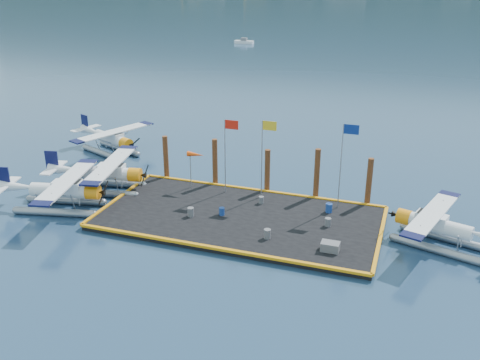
# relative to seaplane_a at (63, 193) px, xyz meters

# --- Properties ---
(ground) EXTENTS (4000.00, 4000.00, 0.00)m
(ground) POSITION_rel_seaplane_a_xyz_m (13.14, 2.53, -1.43)
(ground) COLOR #1A314E
(ground) RESTS_ON ground
(dock) EXTENTS (20.00, 10.00, 0.40)m
(dock) POSITION_rel_seaplane_a_xyz_m (13.14, 2.53, -1.23)
(dock) COLOR black
(dock) RESTS_ON ground
(dock_bumpers) EXTENTS (20.25, 10.25, 0.18)m
(dock_bumpers) POSITION_rel_seaplane_a_xyz_m (13.14, 2.53, -0.94)
(dock_bumpers) COLOR orange
(dock_bumpers) RESTS_ON dock
(seaplane_a) EXTENTS (8.55, 9.29, 3.29)m
(seaplane_a) POSITION_rel_seaplane_a_xyz_m (0.00, 0.00, 0.00)
(seaplane_a) COLOR gray
(seaplane_a) RESTS_ON ground
(seaplane_b) EXTENTS (8.55, 9.32, 3.30)m
(seaplane_b) POSITION_rel_seaplane_a_xyz_m (1.19, 4.19, 0.00)
(seaplane_b) COLOR gray
(seaplane_b) RESTS_ON ground
(seaplane_c) EXTENTS (8.30, 8.76, 3.18)m
(seaplane_c) POSITION_rel_seaplane_a_xyz_m (-3.51, 12.52, -0.05)
(seaplane_c) COLOR gray
(seaplane_c) RESTS_ON ground
(seaplane_d) EXTENTS (7.97, 8.55, 3.05)m
(seaplane_d) POSITION_rel_seaplane_a_xyz_m (26.55, 3.32, -0.10)
(seaplane_d) COLOR gray
(seaplane_d) RESTS_ON ground
(drum_0) EXTENTS (0.40, 0.40, 0.57)m
(drum_0) POSITION_rel_seaplane_a_xyz_m (11.87, 2.28, -0.75)
(drum_0) COLOR navy
(drum_0) RESTS_ON dock
(drum_1) EXTENTS (0.46, 0.46, 0.65)m
(drum_1) POSITION_rel_seaplane_a_xyz_m (16.01, -0.08, -0.71)
(drum_1) COLOR #58575C
(drum_1) RESTS_ON dock
(drum_2) EXTENTS (0.43, 0.43, 0.60)m
(drum_2) POSITION_rel_seaplane_a_xyz_m (19.50, 3.02, -0.73)
(drum_2) COLOR #58575C
(drum_2) RESTS_ON dock
(drum_3) EXTENTS (0.47, 0.47, 0.66)m
(drum_3) POSITION_rel_seaplane_a_xyz_m (9.82, 1.36, -0.70)
(drum_3) COLOR #58575C
(drum_3) RESTS_ON dock
(drum_4) EXTENTS (0.48, 0.48, 0.68)m
(drum_4) POSITION_rel_seaplane_a_xyz_m (19.16, 5.30, -0.69)
(drum_4) COLOR navy
(drum_4) RESTS_ON dock
(drum_5) EXTENTS (0.40, 0.40, 0.56)m
(drum_5) POSITION_rel_seaplane_a_xyz_m (14.00, 5.18, -0.75)
(drum_5) COLOR #58575C
(drum_5) RESTS_ON dock
(crate) EXTENTS (1.17, 0.78, 0.58)m
(crate) POSITION_rel_seaplane_a_xyz_m (20.27, -0.37, -0.74)
(crate) COLOR #58575C
(crate) RESTS_ON dock
(flagpole_red) EXTENTS (1.14, 0.08, 6.00)m
(flagpole_red) POSITION_rel_seaplane_a_xyz_m (10.85, 6.33, 2.96)
(flagpole_red) COLOR #93939B
(flagpole_red) RESTS_ON dock
(flagpole_yellow) EXTENTS (1.14, 0.08, 6.20)m
(flagpole_yellow) POSITION_rel_seaplane_a_xyz_m (13.84, 6.33, 3.08)
(flagpole_yellow) COLOR #93939B
(flagpole_yellow) RESTS_ON dock
(flagpole_blue) EXTENTS (1.14, 0.08, 6.50)m
(flagpole_blue) POSITION_rel_seaplane_a_xyz_m (19.84, 6.33, 3.25)
(flagpole_blue) COLOR #93939B
(flagpole_blue) RESTS_ON dock
(windsock) EXTENTS (1.40, 0.44, 3.12)m
(windsock) POSITION_rel_seaplane_a_xyz_m (8.12, 6.33, 1.80)
(windsock) COLOR #93939B
(windsock) RESTS_ON dock
(piling_0) EXTENTS (0.44, 0.44, 4.00)m
(piling_0) POSITION_rel_seaplane_a_xyz_m (4.64, 7.93, 0.57)
(piling_0) COLOR #412812
(piling_0) RESTS_ON ground
(piling_1) EXTENTS (0.44, 0.44, 4.20)m
(piling_1) POSITION_rel_seaplane_a_xyz_m (9.14, 7.93, 0.67)
(piling_1) COLOR #412812
(piling_1) RESTS_ON ground
(piling_2) EXTENTS (0.44, 0.44, 3.80)m
(piling_2) POSITION_rel_seaplane_a_xyz_m (13.64, 7.93, 0.47)
(piling_2) COLOR #412812
(piling_2) RESTS_ON ground
(piling_3) EXTENTS (0.44, 0.44, 4.30)m
(piling_3) POSITION_rel_seaplane_a_xyz_m (17.64, 7.93, 0.72)
(piling_3) COLOR #412812
(piling_3) RESTS_ON ground
(piling_4) EXTENTS (0.44, 0.44, 4.00)m
(piling_4) POSITION_rel_seaplane_a_xyz_m (21.64, 7.93, 0.57)
(piling_4) COLOR #412812
(piling_4) RESTS_ON ground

